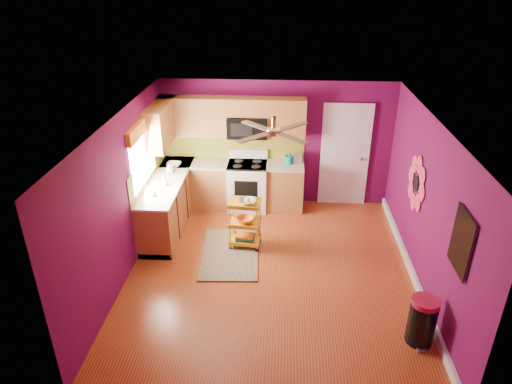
{
  "coord_description": "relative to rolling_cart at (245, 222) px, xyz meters",
  "views": [
    {
      "loc": [
        0.15,
        -5.98,
        4.39
      ],
      "look_at": [
        -0.26,
        0.4,
        1.22
      ],
      "focal_mm": 32.0,
      "sensor_mm": 36.0,
      "label": 1
    }
  ],
  "objects": [
    {
      "name": "left_window",
      "position": [
        -1.75,
        0.32,
        1.25
      ],
      "size": [
        0.08,
        1.35,
        1.08
      ],
      "color": "white",
      "rests_on": "ground"
    },
    {
      "name": "ceiling_fan",
      "position": [
        0.47,
        -0.53,
        1.81
      ],
      "size": [
        1.01,
        1.01,
        0.26
      ],
      "color": "#BF8C3F",
      "rests_on": "ground"
    },
    {
      "name": "counter_cup",
      "position": [
        -1.54,
        -0.03,
        0.5
      ],
      "size": [
        0.12,
        0.12,
        0.1
      ],
      "primitive_type": "imported",
      "color": "white",
      "rests_on": "lower_cabinets"
    },
    {
      "name": "rolling_cart",
      "position": [
        0.0,
        0.0,
        0.0
      ],
      "size": [
        0.55,
        0.43,
        0.94
      ],
      "color": "gold",
      "rests_on": "ground"
    },
    {
      "name": "panel_door",
      "position": [
        1.82,
        1.74,
        0.54
      ],
      "size": [
        0.95,
        0.11,
        2.15
      ],
      "color": "white",
      "rests_on": "ground"
    },
    {
      "name": "soap_bottle_b",
      "position": [
        -1.48,
        0.92,
        0.55
      ],
      "size": [
        0.15,
        0.15,
        0.19
      ],
      "primitive_type": "imported",
      "color": "white",
      "rests_on": "lower_cabinets"
    },
    {
      "name": "teal_kettle",
      "position": [
        0.72,
        1.52,
        0.54
      ],
      "size": [
        0.18,
        0.18,
        0.21
      ],
      "color": "#12897A",
      "rests_on": "lower_cabinets"
    },
    {
      "name": "counter_dish",
      "position": [
        -1.48,
        1.24,
        0.49
      ],
      "size": [
        0.27,
        0.27,
        0.07
      ],
      "primitive_type": "imported",
      "color": "white",
      "rests_on": "lower_cabinets"
    },
    {
      "name": "lower_cabinets",
      "position": [
        -0.88,
        1.09,
        -0.05
      ],
      "size": [
        2.81,
        2.31,
        0.94
      ],
      "color": "brown",
      "rests_on": "ground"
    },
    {
      "name": "toaster",
      "position": [
        0.87,
        1.59,
        0.55
      ],
      "size": [
        0.22,
        0.15,
        0.18
      ],
      "primitive_type": "cube",
      "color": "beige",
      "rests_on": "lower_cabinets"
    },
    {
      "name": "upper_cabinetry",
      "position": [
        -0.77,
        1.44,
        1.32
      ],
      "size": [
        2.8,
        2.3,
        1.26
      ],
      "color": "brown",
      "rests_on": "ground"
    },
    {
      "name": "room_envelope",
      "position": [
        0.49,
        -0.73,
        1.15
      ],
      "size": [
        4.54,
        5.04,
        2.52
      ],
      "color": "#5E0A46",
      "rests_on": "ground"
    },
    {
      "name": "shag_rug",
      "position": [
        -0.24,
        -0.28,
        -0.47
      ],
      "size": [
        1.03,
        1.59,
        0.02
      ],
      "primitive_type": "cube",
      "rotation": [
        0.0,
        0.0,
        0.06
      ],
      "color": "black",
      "rests_on": "ground"
    },
    {
      "name": "trash_can",
      "position": [
        2.44,
        -2.11,
        -0.15
      ],
      "size": [
        0.4,
        0.42,
        0.67
      ],
      "color": "black",
      "rests_on": "ground"
    },
    {
      "name": "soap_bottle_a",
      "position": [
        -1.45,
        0.38,
        0.55
      ],
      "size": [
        0.08,
        0.09,
        0.19
      ],
      "primitive_type": "imported",
      "color": "#EA3F72",
      "rests_on": "lower_cabinets"
    },
    {
      "name": "right_wall_art",
      "position": [
        2.7,
        -1.07,
        0.96
      ],
      "size": [
        0.04,
        2.74,
        1.04
      ],
      "color": "black",
      "rests_on": "ground"
    },
    {
      "name": "ground",
      "position": [
        0.47,
        -0.73,
        -0.48
      ],
      "size": [
        5.0,
        5.0,
        0.0
      ],
      "primitive_type": "plane",
      "color": "maroon",
      "rests_on": "ground"
    },
    {
      "name": "electric_range",
      "position": [
        -0.08,
        1.44,
        -0.0
      ],
      "size": [
        0.76,
        0.66,
        1.13
      ],
      "color": "white",
      "rests_on": "ground"
    }
  ]
}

